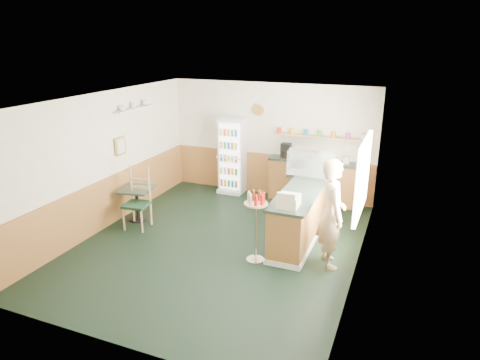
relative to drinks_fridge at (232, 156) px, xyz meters
The scene contains 13 objects.
ground 3.03m from the drinks_fridge, 72.04° to the right, with size 6.00×6.00×0.00m, color black.
room_envelope 2.20m from the drinks_fridge, 71.77° to the right, with size 5.04×6.02×2.72m.
service_counter 2.83m from the drinks_fridge, 36.66° to the right, with size 0.68×3.01×1.01m.
back_counter 2.11m from the drinks_fridge, ahead, with size 2.24×0.42×1.69m.
drinks_fridge is the anchor object (origin of this frame).
display_case 2.53m from the drinks_fridge, 26.71° to the right, with size 0.97×0.51×0.55m.
cash_register 3.64m from the drinks_fridge, 51.94° to the right, with size 0.35×0.36×0.20m, color beige.
shopkeeper 4.00m from the drinks_fridge, 42.70° to the right, with size 0.62×0.45×1.87m, color tan.
condiment_stand 3.52m from the drinks_fridge, 60.43° to the right, with size 0.40×0.40×1.25m.
newspaper_rack 2.48m from the drinks_fridge, 39.76° to the right, with size 0.09×0.47×0.55m.
cafe_table 2.68m from the drinks_fridge, 116.06° to the right, with size 0.75×0.75×0.71m.
cafe_chair 2.77m from the drinks_fridge, 110.01° to the right, with size 0.52×0.52×1.25m.
dog_doorstop 2.72m from the drinks_fridge, 46.87° to the right, with size 0.22×0.28×0.26m.
Camera 1 is at (3.09, -6.55, 3.72)m, focal length 32.00 mm.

